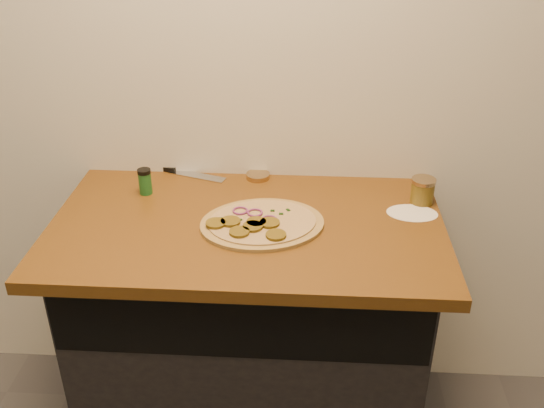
# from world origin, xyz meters

# --- Properties ---
(cabinet) EXTENTS (1.10, 0.60, 0.86)m
(cabinet) POSITION_xyz_m (0.00, 1.45, 0.43)
(cabinet) COLOR black
(cabinet) RESTS_ON ground
(countertop) EXTENTS (1.20, 0.70, 0.04)m
(countertop) POSITION_xyz_m (0.00, 1.42, 0.88)
(countertop) COLOR brown
(countertop) RESTS_ON cabinet
(pizza) EXTENTS (0.44, 0.44, 0.03)m
(pizza) POSITION_xyz_m (0.04, 1.40, 0.91)
(pizza) COLOR tan
(pizza) RESTS_ON countertop
(chefs_knife) EXTENTS (0.30, 0.13, 0.02)m
(chefs_knife) POSITION_xyz_m (-0.28, 1.74, 0.91)
(chefs_knife) COLOR #B7BAC1
(chefs_knife) RESTS_ON countertop
(mason_jar_lid) EXTENTS (0.10, 0.10, 0.02)m
(mason_jar_lid) POSITION_xyz_m (0.01, 1.72, 0.91)
(mason_jar_lid) COLOR tan
(mason_jar_lid) RESTS_ON countertop
(salsa_jar) EXTENTS (0.08, 0.08, 0.08)m
(salsa_jar) POSITION_xyz_m (0.55, 1.58, 0.94)
(salsa_jar) COLOR maroon
(salsa_jar) RESTS_ON countertop
(spice_shaker) EXTENTS (0.04, 0.04, 0.09)m
(spice_shaker) POSITION_xyz_m (-0.35, 1.58, 0.94)
(spice_shaker) COLOR #1D5C24
(spice_shaker) RESTS_ON countertop
(flour_spill) EXTENTS (0.17, 0.17, 0.00)m
(flour_spill) POSITION_xyz_m (0.51, 1.50, 0.90)
(flour_spill) COLOR white
(flour_spill) RESTS_ON countertop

